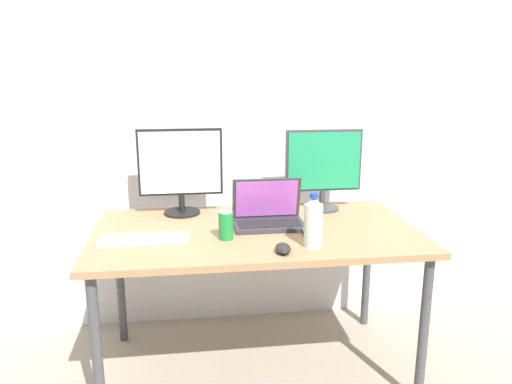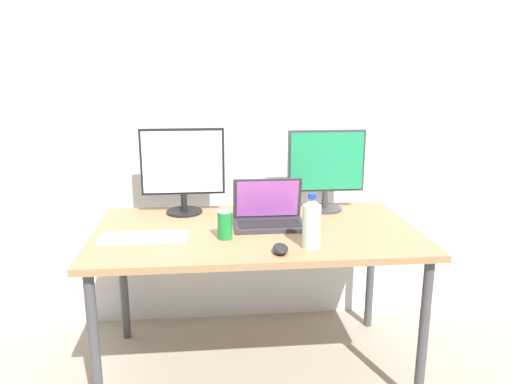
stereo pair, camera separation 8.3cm
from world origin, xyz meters
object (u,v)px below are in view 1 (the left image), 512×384
Objects in this scene: laptop_silver at (268,214)px; mouse_by_laptop at (309,232)px; work_desk at (256,241)px; soda_can_near_keyboard at (226,225)px; monitor_left at (180,168)px; keyboard_main at (144,239)px; monitor_center at (323,166)px; mouse_by_keyboard at (283,248)px; water_bottle at (313,222)px.

mouse_by_laptop is (0.16, -0.17, -0.04)m from laptop_silver.
soda_can_near_keyboard reaches higher than work_desk.
keyboard_main is at bearing -111.78° from monitor_left.
mouse_by_keyboard is (-0.33, -0.60, -0.22)m from monitor_center.
monitor_center is at bearing 52.83° from mouse_by_laptop.
monitor_left is at bearing 149.34° from laptop_silver.
mouse_by_laptop is (0.16, 0.20, -0.00)m from mouse_by_keyboard.
soda_can_near_keyboard is at bearing -64.53° from monitor_left.
keyboard_main is at bearing -156.85° from monitor_center.
laptop_silver reaches higher than mouse_by_keyboard.
keyboard_main is at bearing -164.81° from laptop_silver.
mouse_by_keyboard is (0.07, -0.32, 0.08)m from work_desk.
mouse_by_keyboard is at bearing -41.98° from soda_can_near_keyboard.
water_bottle reaches higher than mouse_by_keyboard.
laptop_silver is 0.24m from mouse_by_laptop.
monitor_left is 4.68× the size of mouse_by_laptop.
laptop_silver is at bearing -145.06° from monitor_center.
laptop_silver reaches higher than soda_can_near_keyboard.
laptop_silver is 2.65× the size of soda_can_near_keyboard.
work_desk is 0.33m from mouse_by_keyboard.
laptop_silver is at bearing 38.43° from soda_can_near_keyboard.
monitor_left reaches higher than monitor_center.
mouse_by_laptop is (-0.17, -0.40, -0.22)m from monitor_center.
laptop_silver reaches higher than work_desk.
laptop_silver is at bearing -30.66° from monitor_left.
laptop_silver is 3.15× the size of mouse_by_keyboard.
keyboard_main is at bearing 177.59° from soda_can_near_keyboard.
soda_can_near_keyboard is at bearing -143.64° from monitor_center.
work_desk is 0.23m from soda_can_near_keyboard.
laptop_silver is 3.53× the size of mouse_by_laptop.
laptop_silver is 0.86× the size of keyboard_main.
mouse_by_keyboard reaches higher than keyboard_main.
work_desk is at bearing 128.75° from water_bottle.
soda_can_near_keyboard is (-0.15, -0.12, 0.12)m from work_desk.
monitor_left is at bearing 115.47° from soda_can_near_keyboard.
work_desk is 3.90× the size of keyboard_main.
water_bottle is at bearing -51.25° from work_desk.
monitor_center is 3.39× the size of soda_can_near_keyboard.
mouse_by_keyboard is at bearing -19.57° from keyboard_main.
monitor_center is 4.52× the size of mouse_by_laptop.
mouse_by_laptop is at bearing -27.35° from work_desk.
keyboard_main is 1.65× the size of water_bottle.
mouse_by_laptop is 0.38m from soda_can_near_keyboard.
soda_can_near_keyboard reaches higher than mouse_by_laptop.
mouse_by_keyboard is (0.01, -0.37, -0.03)m from laptop_silver.
monitor_center is 4.04× the size of mouse_by_keyboard.
monitor_left is at bearing 139.39° from work_desk.
keyboard_main is 0.74m from mouse_by_laptop.
mouse_by_laptop is at bearing -46.39° from laptop_silver.
soda_can_near_keyboard reaches higher than mouse_by_keyboard.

